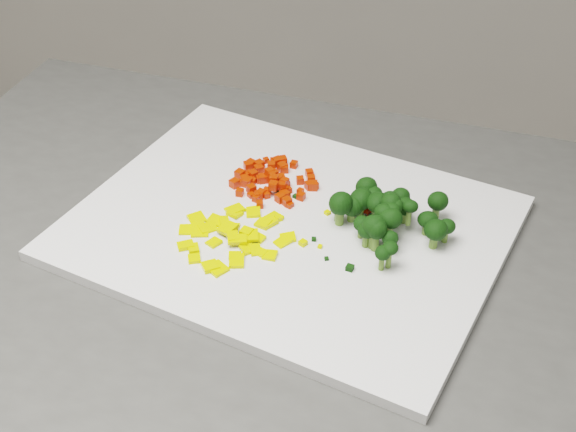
% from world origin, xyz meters
% --- Properties ---
extents(cutting_board, '(0.53, 0.46, 0.01)m').
position_xyz_m(cutting_board, '(-0.34, 0.51, 0.91)').
color(cutting_board, white).
rests_on(cutting_board, counter_block).
extents(carrot_pile, '(0.10, 0.10, 0.03)m').
position_xyz_m(carrot_pile, '(-0.38, 0.57, 0.93)').
color(carrot_pile, red).
rests_on(carrot_pile, cutting_board).
extents(pepper_pile, '(0.12, 0.12, 0.02)m').
position_xyz_m(pepper_pile, '(-0.39, 0.47, 0.92)').
color(pepper_pile, yellow).
rests_on(pepper_pile, cutting_board).
extents(broccoli_pile, '(0.12, 0.12, 0.06)m').
position_xyz_m(broccoli_pile, '(-0.23, 0.51, 0.94)').
color(broccoli_pile, black).
rests_on(broccoli_pile, cutting_board).
extents(carrot_cube_0, '(0.01, 0.01, 0.01)m').
position_xyz_m(carrot_cube_0, '(-0.36, 0.56, 0.92)').
color(carrot_cube_0, red).
rests_on(carrot_cube_0, carrot_pile).
extents(carrot_cube_1, '(0.01, 0.01, 0.01)m').
position_xyz_m(carrot_cube_1, '(-0.42, 0.56, 0.92)').
color(carrot_cube_1, red).
rests_on(carrot_cube_1, carrot_pile).
extents(carrot_cube_2, '(0.01, 0.01, 0.01)m').
position_xyz_m(carrot_cube_2, '(-0.35, 0.58, 0.92)').
color(carrot_cube_2, red).
rests_on(carrot_cube_2, carrot_pile).
extents(carrot_cube_3, '(0.01, 0.01, 0.01)m').
position_xyz_m(carrot_cube_3, '(-0.36, 0.62, 0.92)').
color(carrot_cube_3, red).
rests_on(carrot_cube_3, carrot_pile).
extents(carrot_cube_4, '(0.01, 0.01, 0.01)m').
position_xyz_m(carrot_cube_4, '(-0.37, 0.58, 0.92)').
color(carrot_cube_4, red).
rests_on(carrot_cube_4, carrot_pile).
extents(carrot_cube_5, '(0.01, 0.01, 0.01)m').
position_xyz_m(carrot_cube_5, '(-0.37, 0.58, 0.92)').
color(carrot_cube_5, red).
rests_on(carrot_cube_5, carrot_pile).
extents(carrot_cube_6, '(0.01, 0.01, 0.01)m').
position_xyz_m(carrot_cube_6, '(-0.37, 0.58, 0.92)').
color(carrot_cube_6, red).
rests_on(carrot_cube_6, carrot_pile).
extents(carrot_cube_7, '(0.01, 0.01, 0.01)m').
position_xyz_m(carrot_cube_7, '(-0.38, 0.62, 0.92)').
color(carrot_cube_7, red).
rests_on(carrot_cube_7, carrot_pile).
extents(carrot_cube_8, '(0.01, 0.01, 0.01)m').
position_xyz_m(carrot_cube_8, '(-0.34, 0.55, 0.92)').
color(carrot_cube_8, red).
rests_on(carrot_cube_8, carrot_pile).
extents(carrot_cube_9, '(0.01, 0.01, 0.01)m').
position_xyz_m(carrot_cube_9, '(-0.38, 0.57, 0.93)').
color(carrot_cube_9, red).
rests_on(carrot_cube_9, carrot_pile).
extents(carrot_cube_10, '(0.01, 0.01, 0.01)m').
position_xyz_m(carrot_cube_10, '(-0.41, 0.58, 0.92)').
color(carrot_cube_10, red).
rests_on(carrot_cube_10, carrot_pile).
extents(carrot_cube_11, '(0.01, 0.01, 0.01)m').
position_xyz_m(carrot_cube_11, '(-0.39, 0.54, 0.92)').
color(carrot_cube_11, red).
rests_on(carrot_cube_11, carrot_pile).
extents(carrot_cube_12, '(0.01, 0.01, 0.01)m').
position_xyz_m(carrot_cube_12, '(-0.40, 0.59, 0.92)').
color(carrot_cube_12, red).
rests_on(carrot_cube_12, carrot_pile).
extents(carrot_cube_13, '(0.01, 0.01, 0.01)m').
position_xyz_m(carrot_cube_13, '(-0.36, 0.56, 0.92)').
color(carrot_cube_13, red).
rests_on(carrot_cube_13, carrot_pile).
extents(carrot_cube_14, '(0.01, 0.01, 0.01)m').
position_xyz_m(carrot_cube_14, '(-0.38, 0.59, 0.92)').
color(carrot_cube_14, red).
rests_on(carrot_cube_14, carrot_pile).
extents(carrot_cube_15, '(0.01, 0.01, 0.01)m').
position_xyz_m(carrot_cube_15, '(-0.37, 0.55, 0.93)').
color(carrot_cube_15, red).
rests_on(carrot_cube_15, carrot_pile).
extents(carrot_cube_16, '(0.01, 0.01, 0.01)m').
position_xyz_m(carrot_cube_16, '(-0.39, 0.62, 0.92)').
color(carrot_cube_16, red).
rests_on(carrot_cube_16, carrot_pile).
extents(carrot_cube_17, '(0.01, 0.01, 0.01)m').
position_xyz_m(carrot_cube_17, '(-0.36, 0.57, 0.92)').
color(carrot_cube_17, red).
rests_on(carrot_cube_17, carrot_pile).
extents(carrot_cube_18, '(0.01, 0.01, 0.01)m').
position_xyz_m(carrot_cube_18, '(-0.38, 0.55, 0.92)').
color(carrot_cube_18, red).
rests_on(carrot_cube_18, carrot_pile).
extents(carrot_cube_19, '(0.01, 0.01, 0.01)m').
position_xyz_m(carrot_cube_19, '(-0.37, 0.61, 0.92)').
color(carrot_cube_19, red).
rests_on(carrot_cube_19, carrot_pile).
extents(carrot_cube_20, '(0.01, 0.01, 0.01)m').
position_xyz_m(carrot_cube_20, '(-0.39, 0.61, 0.92)').
color(carrot_cube_20, red).
rests_on(carrot_cube_20, carrot_pile).
extents(carrot_cube_21, '(0.01, 0.01, 0.01)m').
position_xyz_m(carrot_cube_21, '(-0.39, 0.58, 0.92)').
color(carrot_cube_21, red).
rests_on(carrot_cube_21, carrot_pile).
extents(carrot_cube_22, '(0.01, 0.01, 0.01)m').
position_xyz_m(carrot_cube_22, '(-0.42, 0.58, 0.92)').
color(carrot_cube_22, red).
rests_on(carrot_cube_22, carrot_pile).
extents(carrot_cube_23, '(0.01, 0.01, 0.01)m').
position_xyz_m(carrot_cube_23, '(-0.41, 0.57, 0.92)').
color(carrot_cube_23, red).
rests_on(carrot_cube_23, carrot_pile).
extents(carrot_cube_24, '(0.01, 0.01, 0.01)m').
position_xyz_m(carrot_cube_24, '(-0.39, 0.54, 0.92)').
color(carrot_cube_24, red).
rests_on(carrot_cube_24, carrot_pile).
extents(carrot_cube_25, '(0.01, 0.01, 0.01)m').
position_xyz_m(carrot_cube_25, '(-0.33, 0.58, 0.92)').
color(carrot_cube_25, red).
rests_on(carrot_cube_25, carrot_pile).
extents(carrot_cube_26, '(0.01, 0.01, 0.01)m').
position_xyz_m(carrot_cube_26, '(-0.41, 0.54, 0.92)').
color(carrot_cube_26, red).
rests_on(carrot_cube_26, carrot_pile).
extents(carrot_cube_27, '(0.01, 0.01, 0.01)m').
position_xyz_m(carrot_cube_27, '(-0.40, 0.60, 0.92)').
color(carrot_cube_27, red).
rests_on(carrot_cube_27, carrot_pile).
extents(carrot_cube_28, '(0.01, 0.01, 0.01)m').
position_xyz_m(carrot_cube_28, '(-0.37, 0.60, 0.92)').
color(carrot_cube_28, red).
rests_on(carrot_cube_28, carrot_pile).
extents(carrot_cube_29, '(0.01, 0.01, 0.01)m').
position_xyz_m(carrot_cube_29, '(-0.35, 0.54, 0.92)').
color(carrot_cube_29, red).
rests_on(carrot_cube_29, carrot_pile).
extents(carrot_cube_30, '(0.01, 0.01, 0.01)m').
position_xyz_m(carrot_cube_30, '(-0.38, 0.62, 0.92)').
color(carrot_cube_30, red).
rests_on(carrot_cube_30, carrot_pile).
extents(carrot_cube_31, '(0.01, 0.01, 0.01)m').
position_xyz_m(carrot_cube_31, '(-0.36, 0.55, 0.92)').
color(carrot_cube_31, red).
rests_on(carrot_cube_31, carrot_pile).
extents(carrot_cube_32, '(0.01, 0.01, 0.01)m').
position_xyz_m(carrot_cube_32, '(-0.33, 0.59, 0.92)').
color(carrot_cube_32, red).
rests_on(carrot_cube_32, carrot_pile).
extents(carrot_cube_33, '(0.01, 0.01, 0.01)m').
position_xyz_m(carrot_cube_33, '(-0.37, 0.58, 0.92)').
color(carrot_cube_33, red).
rests_on(carrot_cube_33, carrot_pile).
extents(carrot_cube_34, '(0.01, 0.01, 0.01)m').
position_xyz_m(carrot_cube_34, '(-0.40, 0.57, 0.92)').
color(carrot_cube_34, red).
rests_on(carrot_cube_34, carrot_pile).
extents(carrot_cube_35, '(0.01, 0.01, 0.01)m').
position_xyz_m(carrot_cube_35, '(-0.36, 0.56, 0.92)').
color(carrot_cube_35, red).
rests_on(carrot_cube_35, carrot_pile).
extents(carrot_cube_36, '(0.01, 0.01, 0.01)m').
position_xyz_m(carrot_cube_36, '(-0.34, 0.60, 0.92)').
color(carrot_cube_36, red).
rests_on(carrot_cube_36, carrot_pile).
extents(carrot_cube_37, '(0.01, 0.01, 0.01)m').
position_xyz_m(carrot_cube_37, '(-0.37, 0.61, 0.92)').
color(carrot_cube_37, red).
rests_on(carrot_cube_37, carrot_pile).
extents(carrot_cube_38, '(0.01, 0.01, 0.01)m').
position_xyz_m(carrot_cube_38, '(-0.41, 0.58, 0.92)').
color(carrot_cube_38, red).
rests_on(carrot_cube_38, carrot_pile).
extents(carrot_cube_39, '(0.01, 0.01, 0.01)m').
position_xyz_m(carrot_cube_39, '(-0.34, 0.56, 0.92)').
color(carrot_cube_39, red).
rests_on(carrot_cube_39, carrot_pile).
extents(carrot_cube_40, '(0.01, 0.01, 0.01)m').
position_xyz_m(carrot_cube_40, '(-0.42, 0.56, 0.92)').
color(carrot_cube_40, red).
rests_on(carrot_cube_40, carrot_pile).
extents(carrot_cube_41, '(0.01, 0.01, 0.01)m').
position_xyz_m(carrot_cube_41, '(-0.36, 0.55, 0.92)').
color(carrot_cube_41, red).
rests_on(carrot_cube_41, carrot_pile).
extents(carrot_cube_42, '(0.01, 0.01, 0.01)m').
position_xyz_m(carrot_cube_42, '(-0.37, 0.57, 0.92)').
color(carrot_cube_42, red).
rests_on(carrot_cube_42, carrot_pile).
extents(carrot_cube_43, '(0.01, 0.01, 0.01)m').
position_xyz_m(carrot_cube_43, '(-0.38, 0.58, 0.93)').
color(carrot_cube_43, red).
rests_on(carrot_cube_43, carrot_pile).
extents(carrot_cube_44, '(0.01, 0.01, 0.01)m').
position_xyz_m(carrot_cube_44, '(-0.38, 0.58, 0.92)').
color(carrot_cube_44, red).
rests_on(carrot_cube_44, carrot_pile).
extents(carrot_cube_45, '(0.01, 0.01, 0.01)m').
position_xyz_m(carrot_cube_45, '(-0.37, 0.61, 0.92)').
color(carrot_cube_45, red).
rests_on(carrot_cube_45, carrot_pile).
extents(carrot_cube_46, '(0.01, 0.01, 0.01)m').
position_xyz_m(carrot_cube_46, '(-0.38, 0.55, 0.92)').
color(carrot_cube_46, red).
rests_on(carrot_cube_46, carrot_pile).
extents(carrot_cube_47, '(0.01, 0.01, 0.01)m').
position_xyz_m(carrot_cube_47, '(-0.36, 0.54, 0.92)').
color(carrot_cube_47, red).
rests_on(carrot_cube_47, carrot_pile).
extents(carrot_cube_48, '(0.01, 0.01, 0.01)m').
position_xyz_m(carrot_cube_48, '(-0.34, 0.60, 0.92)').
color(carrot_cube_48, red).
rests_on(carrot_cube_48, carrot_pile).
extents(carrot_cube_49, '(0.01, 0.01, 0.01)m').
position_xyz_m(carrot_cube_49, '(-0.33, 0.58, 0.92)').
color(carrot_cube_49, red).
rests_on(carrot_cube_49, carrot_pile).
extents(carrot_cube_50, '(0.01, 0.01, 0.01)m').
position_xyz_m(carrot_cube_50, '(-0.38, 0.55, 0.92)').
color(carrot_cube_50, red).
rests_on(carrot_cube_50, carrot_pile).
extents(carrot_cube_51, '(0.01, 0.01, 0.01)m').
position_xyz_m(carrot_cube_51, '(-0.41, 0.60, 0.92)').
color(carrot_cube_51, red).
rests_on(carrot_cube_51, carrot_pile).
extents(carrot_cube_52, '(0.01, 0.01, 0.01)m').
position_xyz_m(carrot_cube_52, '(-0.39, 0.55, 0.92)').
color(carrot_cube_52, red).
rests_on(carrot_cube_52, carrot_pile).
extents(carrot_cube_53, '(0.01, 0.01, 0.01)m').
position_xyz_m(carrot_cube_53, '(-0.41, 0.60, 0.92)').
color(carrot_cube_53, red).
rests_on(carrot_cube_53, carrot_pile).
extents(carrot_cube_54, '(0.01, 0.01, 0.01)m').
position_xyz_m(carrot_cube_54, '(-0.41, 0.56, 0.92)').
color(carrot_cube_54, red).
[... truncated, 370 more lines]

